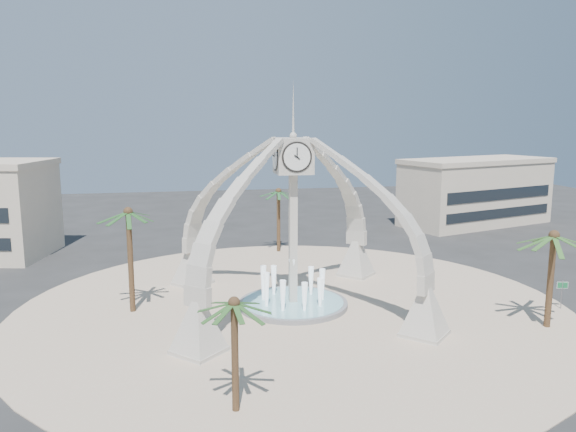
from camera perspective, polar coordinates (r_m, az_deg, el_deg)
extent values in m
plane|color=#282828|center=(41.67, 0.51, -9.21)|extent=(140.00, 140.00, 0.00)
cylinder|color=#C1AE8F|center=(41.66, 0.51, -9.17)|extent=(40.00, 40.00, 0.06)
cube|color=beige|center=(40.35, 0.52, -2.62)|extent=(0.55, 0.55, 9.80)
cube|color=beige|center=(39.49, 0.53, 6.13)|extent=(2.50, 2.50, 2.50)
cone|color=beige|center=(39.41, 0.54, 10.85)|extent=(0.20, 0.20, 4.00)
cylinder|color=white|center=(38.23, 0.92, 6.01)|extent=(1.84, 0.04, 1.84)
pyramid|color=beige|center=(49.53, 6.93, -4.27)|extent=(3.80, 3.80, 3.20)
pyramid|color=beige|center=(47.24, -9.69, -5.03)|extent=(3.80, 3.80, 3.20)
pyramid|color=beige|center=(33.75, -9.10, -11.11)|extent=(3.80, 3.80, 3.20)
pyramid|color=beige|center=(36.89, 13.75, -9.43)|extent=(3.80, 3.80, 3.20)
cylinder|color=gray|center=(41.61, 0.51, -8.95)|extent=(8.00, 8.00, 0.40)
cylinder|color=#90D0D7|center=(41.54, 0.51, -8.66)|extent=(7.40, 7.40, 0.04)
cone|color=white|center=(41.06, 0.51, -6.55)|extent=(0.60, 0.60, 3.20)
cube|color=beige|center=(77.21, 18.52, 2.16)|extent=(21.49, 13.79, 8.00)
cube|color=beige|center=(76.80, 18.69, 5.34)|extent=(21.87, 14.17, 0.60)
cylinder|color=brown|center=(40.59, 25.10, -6.02)|extent=(0.41, 0.41, 6.32)
cylinder|color=brown|center=(41.10, -15.70, -4.50)|extent=(0.39, 0.39, 7.37)
cylinder|color=brown|center=(57.78, -0.97, -0.52)|extent=(0.38, 0.38, 6.47)
cylinder|color=brown|center=(26.87, -5.41, -14.06)|extent=(0.34, 0.34, 5.45)
cylinder|color=slate|center=(45.35, 26.05, -7.22)|extent=(0.07, 0.07, 2.16)
cube|color=#196638|center=(45.15, 26.12, -6.33)|extent=(0.72, 0.20, 0.43)
cube|color=white|center=(45.15, 26.12, -6.33)|extent=(0.78, 0.20, 0.49)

